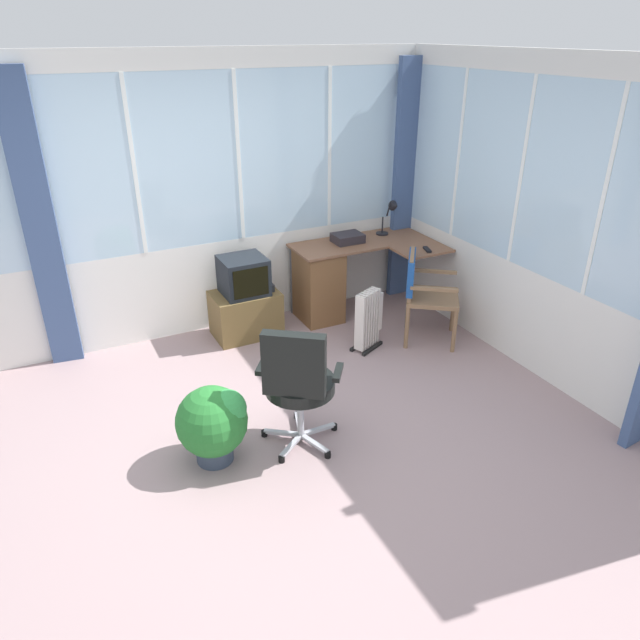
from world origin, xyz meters
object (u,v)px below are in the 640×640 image
(paper_tray, at_px, (348,238))
(office_chair, at_px, (298,380))
(desk_lamp, at_px, (392,212))
(potted_plant, at_px, (214,422))
(wooden_armchair, at_px, (421,286))
(tv_remote, at_px, (427,250))
(space_heater, at_px, (369,319))
(desk, at_px, (326,280))
(tv_on_stand, at_px, (245,301))

(paper_tray, height_order, office_chair, office_chair)
(desk_lamp, relative_size, potted_plant, 0.65)
(wooden_armchair, bearing_deg, paper_tray, 109.87)
(paper_tray, relative_size, wooden_armchair, 0.34)
(tv_remote, bearing_deg, space_heater, -146.04)
(desk, bearing_deg, tv_remote, -31.74)
(desk_lamp, xyz_separation_m, tv_remote, (0.05, -0.59, -0.23))
(office_chair, distance_m, potted_plant, 0.64)
(desk, bearing_deg, paper_tray, 9.90)
(desk, relative_size, tv_on_stand, 1.77)
(desk, distance_m, tv_on_stand, 0.89)
(desk, relative_size, wooden_armchair, 1.64)
(tv_remote, bearing_deg, tv_on_stand, -179.67)
(wooden_armchair, bearing_deg, space_heater, 173.45)
(office_chair, bearing_deg, space_heater, 41.31)
(desk_lamp, relative_size, wooden_armchair, 0.43)
(tv_remote, xyz_separation_m, space_heater, (-0.79, -0.24, -0.49))
(tv_on_stand, height_order, potted_plant, tv_on_stand)
(tv_remote, xyz_separation_m, office_chair, (-2.01, -1.31, -0.21))
(office_chair, bearing_deg, tv_on_stand, 81.61)
(space_heater, bearing_deg, wooden_armchair, -6.55)
(tv_remote, xyz_separation_m, potted_plant, (-2.59, -1.18, -0.46))
(desk_lamp, relative_size, tv_on_stand, 0.46)
(desk, distance_m, paper_tray, 0.48)
(wooden_armchair, bearing_deg, potted_plant, -159.15)
(wooden_armchair, xyz_separation_m, space_heater, (-0.52, 0.06, -0.27))
(desk, height_order, desk_lamp, desk_lamp)
(office_chair, relative_size, space_heater, 1.69)
(space_heater, xyz_separation_m, potted_plant, (-1.80, -0.94, 0.03))
(office_chair, height_order, potted_plant, office_chair)
(wooden_armchair, xyz_separation_m, tv_on_stand, (-1.47, 0.82, -0.20))
(paper_tray, distance_m, wooden_armchair, 0.96)
(desk, relative_size, office_chair, 1.45)
(office_chair, relative_size, tv_on_stand, 1.22)
(potted_plant, bearing_deg, desk, 44.62)
(wooden_armchair, bearing_deg, desk_lamp, 76.40)
(office_chair, xyz_separation_m, space_heater, (1.22, 1.07, -0.28))
(paper_tray, distance_m, tv_on_stand, 1.24)
(desk, height_order, potted_plant, desk)
(desk_lamp, height_order, space_heater, desk_lamp)
(desk_lamp, distance_m, tv_on_stand, 1.81)
(wooden_armchair, xyz_separation_m, potted_plant, (-2.32, -0.88, -0.24))
(wooden_armchair, bearing_deg, tv_remote, 48.13)
(desk_lamp, xyz_separation_m, potted_plant, (-2.54, -1.77, -0.69))
(tv_remote, height_order, tv_on_stand, tv_on_stand)
(desk, height_order, office_chair, office_chair)
(paper_tray, height_order, wooden_armchair, wooden_armchair)
(tv_remote, xyz_separation_m, tv_on_stand, (-1.74, 0.53, -0.42))
(desk_lamp, xyz_separation_m, paper_tray, (-0.53, -0.01, -0.20))
(desk, height_order, paper_tray, paper_tray)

